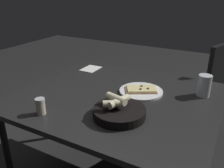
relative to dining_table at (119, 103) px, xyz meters
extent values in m
cube|color=black|center=(0.00, 0.00, 0.04)|extent=(1.04, 1.18, 0.03)
cylinder|color=black|center=(-0.46, -0.53, -0.31)|extent=(0.04, 0.04, 0.67)
cylinder|color=black|center=(0.46, -0.53, -0.31)|extent=(0.04, 0.04, 0.67)
cylinder|color=black|center=(-0.46, 0.53, -0.31)|extent=(0.04, 0.04, 0.67)
cylinder|color=white|center=(-0.11, 0.10, 0.06)|extent=(0.28, 0.28, 0.01)
cube|color=tan|center=(-0.11, 0.10, 0.07)|extent=(0.20, 0.22, 0.01)
cube|color=beige|center=(-0.11, 0.10, 0.08)|extent=(0.18, 0.21, 0.01)
sphere|color=brown|center=(-0.12, 0.14, 0.08)|extent=(0.02, 0.02, 0.02)
sphere|color=brown|center=(-0.14, 0.09, 0.08)|extent=(0.02, 0.02, 0.02)
sphere|color=brown|center=(-0.09, 0.11, 0.08)|extent=(0.02, 0.02, 0.02)
cylinder|color=black|center=(0.22, 0.12, 0.08)|extent=(0.28, 0.28, 0.05)
cylinder|color=beige|center=(0.21, 0.11, 0.13)|extent=(0.14, 0.07, 0.04)
cylinder|color=beige|center=(0.25, 0.09, 0.13)|extent=(0.09, 0.10, 0.04)
cylinder|color=beige|center=(0.21, 0.09, 0.14)|extent=(0.07, 0.13, 0.04)
cylinder|color=maroon|center=(0.28, 0.10, 0.07)|extent=(0.06, 0.06, 0.03)
cylinder|color=silver|center=(-0.25, 0.45, 0.12)|extent=(0.08, 0.08, 0.13)
cylinder|color=#B37215|center=(-0.25, 0.45, 0.09)|extent=(0.07, 0.07, 0.06)
cylinder|color=#BFB299|center=(0.40, -0.26, 0.09)|extent=(0.05, 0.05, 0.07)
cylinder|color=maroon|center=(0.40, -0.26, 0.07)|extent=(0.04, 0.04, 0.04)
cylinder|color=#B7B7BC|center=(0.40, -0.26, 0.13)|extent=(0.05, 0.05, 0.01)
cube|color=white|center=(-0.34, -0.43, 0.05)|extent=(0.16, 0.12, 0.00)
cube|color=black|center=(-0.88, 0.32, -0.23)|extent=(0.56, 0.56, 0.04)
cube|color=black|center=(-0.81, 0.51, 0.03)|extent=(0.41, 0.18, 0.48)
cylinder|color=black|center=(-1.13, 0.21, -0.45)|extent=(0.03, 0.03, 0.40)
cylinder|color=black|center=(-0.77, 0.08, -0.45)|extent=(0.03, 0.03, 0.40)
cylinder|color=black|center=(-1.00, 0.56, -0.45)|extent=(0.03, 0.03, 0.40)
cylinder|color=black|center=(-0.64, 0.43, -0.45)|extent=(0.03, 0.03, 0.40)
camera|label=1|loc=(1.19, 0.60, 0.69)|focal=38.38mm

